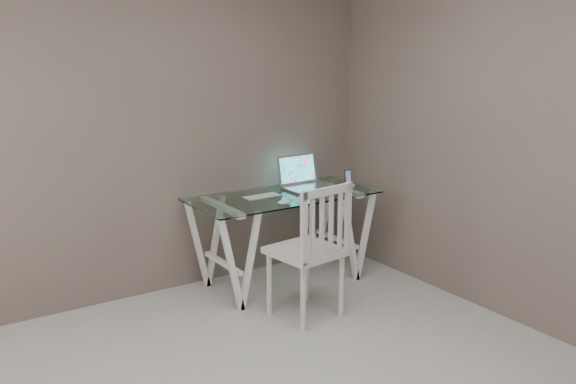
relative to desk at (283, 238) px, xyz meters
name	(u,v)px	position (x,y,z in m)	size (l,w,h in m)	color
room	(302,97)	(-1.08, -1.83, 1.33)	(4.50, 4.52, 2.71)	#AAA8A3
desk	(283,238)	(0.00, 0.00, 0.00)	(1.50, 0.70, 0.75)	silver
chair	(313,246)	(-0.20, -0.69, 0.17)	(0.51, 0.51, 1.00)	silver
laptop	(303,180)	(0.28, 0.13, 0.43)	(0.38, 0.32, 0.26)	silver
keyboard	(262,197)	(-0.18, 0.03, 0.37)	(0.31, 0.13, 0.01)	silver
mouse	(284,202)	(-0.15, -0.25, 0.38)	(0.11, 0.06, 0.03)	white
phone_dock	(348,181)	(0.63, -0.04, 0.40)	(0.07, 0.07, 0.14)	white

